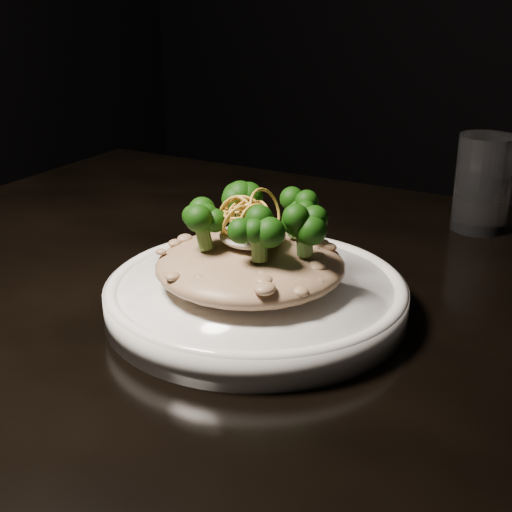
{
  "coord_description": "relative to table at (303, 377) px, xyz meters",
  "views": [
    {
      "loc": [
        0.25,
        -0.55,
        1.04
      ],
      "look_at": [
        -0.03,
        -0.04,
        0.81
      ],
      "focal_mm": 50.0,
      "sensor_mm": 36.0,
      "label": 1
    }
  ],
  "objects": [
    {
      "name": "broccoli",
      "position": [
        -0.03,
        -0.04,
        0.17
      ],
      "size": [
        0.12,
        0.12,
        0.04
      ],
      "primitive_type": null,
      "color": "black",
      "rests_on": "risotto"
    },
    {
      "name": "cheese",
      "position": [
        -0.03,
        -0.04,
        0.16
      ],
      "size": [
        0.06,
        0.06,
        0.02
      ],
      "primitive_type": "ellipsoid",
      "color": "white",
      "rests_on": "risotto"
    },
    {
      "name": "table",
      "position": [
        0.0,
        0.0,
        0.0
      ],
      "size": [
        1.1,
        0.8,
        0.75
      ],
      "color": "black",
      "rests_on": "ground"
    },
    {
      "name": "risotto",
      "position": [
        -0.03,
        -0.05,
        0.13
      ],
      "size": [
        0.17,
        0.17,
        0.04
      ],
      "primitive_type": "ellipsoid",
      "color": "brown",
      "rests_on": "plate"
    },
    {
      "name": "shallots",
      "position": [
        -0.03,
        -0.05,
        0.18
      ],
      "size": [
        0.05,
        0.05,
        0.03
      ],
      "primitive_type": null,
      "color": "olive",
      "rests_on": "cheese"
    },
    {
      "name": "drinking_glass",
      "position": [
        0.09,
        0.28,
        0.14
      ],
      "size": [
        0.07,
        0.07,
        0.11
      ],
      "primitive_type": "cylinder",
      "rotation": [
        0.0,
        0.0,
        -0.1
      ],
      "color": "silver",
      "rests_on": "table"
    },
    {
      "name": "plate",
      "position": [
        -0.03,
        -0.04,
        0.1
      ],
      "size": [
        0.27,
        0.27,
        0.03
      ],
      "primitive_type": "cylinder",
      "color": "white",
      "rests_on": "table"
    }
  ]
}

